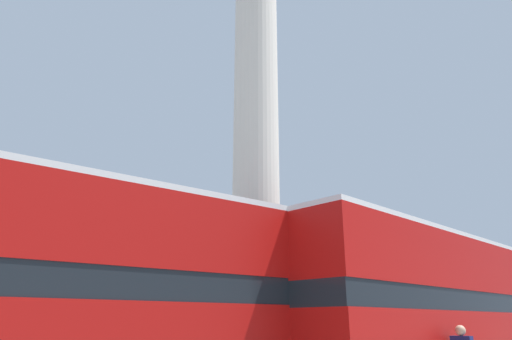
{
  "coord_description": "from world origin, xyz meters",
  "views": [
    {
      "loc": [
        -10.26,
        -12.63,
        1.89
      ],
      "look_at": [
        0.0,
        0.0,
        7.33
      ],
      "focal_mm": 32.0,
      "sensor_mm": 36.0,
      "label": 1
    }
  ],
  "objects_px": {
    "monument_column": "(256,154)",
    "bus_c": "(41,290)",
    "equestrian_statue": "(377,328)",
    "bus_a": "(419,303)",
    "street_lamp": "(359,278)"
  },
  "relations": [
    {
      "from": "bus_a",
      "to": "street_lamp",
      "type": "relative_size",
      "value": 1.93
    },
    {
      "from": "bus_c",
      "to": "street_lamp",
      "type": "height_order",
      "value": "street_lamp"
    },
    {
      "from": "equestrian_statue",
      "to": "street_lamp",
      "type": "bearing_deg",
      "value": -121.99
    },
    {
      "from": "monument_column",
      "to": "street_lamp",
      "type": "xyz_separation_m",
      "value": [
        3.28,
        -1.88,
        -4.56
      ]
    },
    {
      "from": "bus_a",
      "to": "equestrian_statue",
      "type": "distance_m",
      "value": 13.51
    },
    {
      "from": "bus_a",
      "to": "equestrian_statue",
      "type": "xyz_separation_m",
      "value": [
        10.05,
        8.99,
        -0.82
      ]
    },
    {
      "from": "bus_c",
      "to": "street_lamp",
      "type": "relative_size",
      "value": 2.08
    },
    {
      "from": "monument_column",
      "to": "equestrian_statue",
      "type": "height_order",
      "value": "monument_column"
    },
    {
      "from": "monument_column",
      "to": "bus_c",
      "type": "distance_m",
      "value": 10.56
    },
    {
      "from": "monument_column",
      "to": "bus_c",
      "type": "bearing_deg",
      "value": -153.53
    },
    {
      "from": "monument_column",
      "to": "bus_c",
      "type": "relative_size",
      "value": 2.17
    },
    {
      "from": "monument_column",
      "to": "street_lamp",
      "type": "height_order",
      "value": "monument_column"
    },
    {
      "from": "monument_column",
      "to": "equestrian_statue",
      "type": "distance_m",
      "value": 13.95
    },
    {
      "from": "bus_c",
      "to": "street_lamp",
      "type": "xyz_separation_m",
      "value": [
        11.31,
        2.12,
        1.0
      ]
    },
    {
      "from": "bus_a",
      "to": "street_lamp",
      "type": "height_order",
      "value": "street_lamp"
    }
  ]
}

